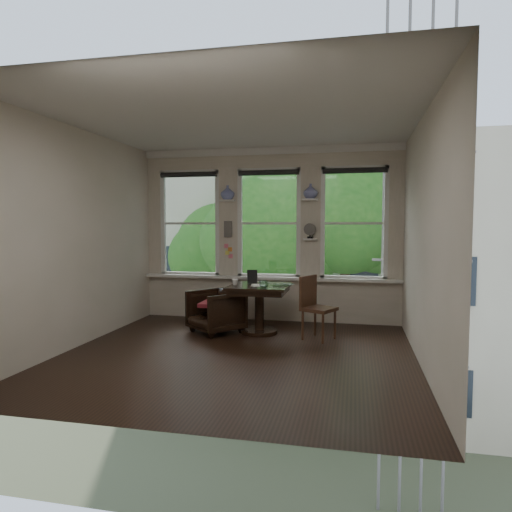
% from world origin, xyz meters
% --- Properties ---
extents(ground, '(4.50, 4.50, 0.00)m').
position_xyz_m(ground, '(0.00, 0.00, 0.00)').
color(ground, black).
rests_on(ground, ground).
extents(ceiling, '(4.50, 4.50, 0.00)m').
position_xyz_m(ceiling, '(0.00, 0.00, 3.00)').
color(ceiling, silver).
rests_on(ceiling, ground).
extents(wall_back, '(4.50, 0.00, 4.50)m').
position_xyz_m(wall_back, '(0.00, 2.25, 1.50)').
color(wall_back, beige).
rests_on(wall_back, ground).
extents(wall_front, '(4.50, 0.00, 4.50)m').
position_xyz_m(wall_front, '(0.00, -2.25, 1.50)').
color(wall_front, beige).
rests_on(wall_front, ground).
extents(wall_left, '(0.00, 4.50, 4.50)m').
position_xyz_m(wall_left, '(-2.25, 0.00, 1.50)').
color(wall_left, beige).
rests_on(wall_left, ground).
extents(wall_right, '(0.00, 4.50, 4.50)m').
position_xyz_m(wall_right, '(2.25, 0.00, 1.50)').
color(wall_right, beige).
rests_on(wall_right, ground).
extents(window_left, '(1.10, 0.12, 1.90)m').
position_xyz_m(window_left, '(-1.45, 2.25, 1.70)').
color(window_left, white).
rests_on(window_left, ground).
extents(window_center, '(1.10, 0.12, 1.90)m').
position_xyz_m(window_center, '(0.00, 2.25, 1.70)').
color(window_center, white).
rests_on(window_center, ground).
extents(window_right, '(1.10, 0.12, 1.90)m').
position_xyz_m(window_right, '(1.45, 2.25, 1.70)').
color(window_right, white).
rests_on(window_right, ground).
extents(shelf_left, '(0.26, 0.16, 0.03)m').
position_xyz_m(shelf_left, '(-0.72, 2.15, 2.10)').
color(shelf_left, white).
rests_on(shelf_left, ground).
extents(shelf_right, '(0.26, 0.16, 0.03)m').
position_xyz_m(shelf_right, '(0.72, 2.15, 2.10)').
color(shelf_right, white).
rests_on(shelf_right, ground).
extents(intercom, '(0.14, 0.06, 0.28)m').
position_xyz_m(intercom, '(-0.72, 2.18, 1.60)').
color(intercom, '#59544F').
rests_on(intercom, ground).
extents(sticky_notes, '(0.16, 0.01, 0.24)m').
position_xyz_m(sticky_notes, '(-0.72, 2.19, 1.25)').
color(sticky_notes, pink).
rests_on(sticky_notes, ground).
extents(desk_fan, '(0.20, 0.20, 0.24)m').
position_xyz_m(desk_fan, '(0.72, 2.13, 1.53)').
color(desk_fan, '#59544F').
rests_on(desk_fan, ground).
extents(vase_left, '(0.24, 0.24, 0.25)m').
position_xyz_m(vase_left, '(-0.72, 2.15, 2.24)').
color(vase_left, silver).
rests_on(vase_left, shelf_left).
extents(vase_right, '(0.24, 0.24, 0.25)m').
position_xyz_m(vase_right, '(0.72, 2.15, 2.24)').
color(vase_right, silver).
rests_on(vase_right, shelf_right).
extents(table, '(0.90, 0.90, 0.75)m').
position_xyz_m(table, '(0.04, 1.21, 0.38)').
color(table, black).
rests_on(table, ground).
extents(armchair_left, '(1.01, 1.01, 0.66)m').
position_xyz_m(armchair_left, '(-0.63, 1.12, 0.33)').
color(armchair_left, black).
rests_on(armchair_left, ground).
extents(cushion_red, '(0.45, 0.45, 0.06)m').
position_xyz_m(cushion_red, '(-0.63, 1.12, 0.45)').
color(cushion_red, maroon).
rests_on(cushion_red, armchair_left).
extents(side_chair_right, '(0.57, 0.57, 0.92)m').
position_xyz_m(side_chair_right, '(0.97, 1.02, 0.46)').
color(side_chair_right, '#402417').
rests_on(side_chair_right, ground).
extents(laptop, '(0.33, 0.22, 0.03)m').
position_xyz_m(laptop, '(0.41, 1.17, 0.76)').
color(laptop, black).
rests_on(laptop, table).
extents(mug, '(0.11, 0.11, 0.09)m').
position_xyz_m(mug, '(-0.33, 1.14, 0.80)').
color(mug, white).
rests_on(mug, table).
extents(drinking_glass, '(0.17, 0.17, 0.11)m').
position_xyz_m(drinking_glass, '(0.17, 0.92, 0.80)').
color(drinking_glass, white).
rests_on(drinking_glass, table).
extents(tablet, '(0.18, 0.12, 0.22)m').
position_xyz_m(tablet, '(-0.10, 1.35, 0.86)').
color(tablet, black).
rests_on(tablet, table).
extents(papers, '(0.26, 0.33, 0.00)m').
position_xyz_m(papers, '(0.03, 1.19, 0.75)').
color(papers, silver).
rests_on(papers, table).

